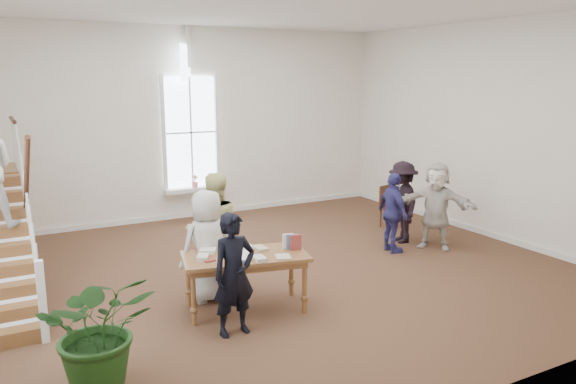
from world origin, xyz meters
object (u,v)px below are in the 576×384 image
woman_cluster_a (393,213)px  woman_cluster_c (436,206)px  person_yellow (214,230)px  floor_plant (100,328)px  elderly_woman (208,246)px  woman_cluster_b (402,202)px  library_table (244,260)px  police_officer (234,274)px  side_chair (389,204)px

woman_cluster_a → woman_cluster_c: bearing=-95.4°
person_yellow → floor_plant: size_ratio=1.39×
elderly_woman → woman_cluster_a: size_ratio=1.10×
woman_cluster_b → woman_cluster_a: bearing=-34.1°
woman_cluster_c → library_table: bearing=-114.8°
police_officer → elderly_woman: bearing=80.5°
police_officer → woman_cluster_b: size_ratio=0.98×
police_officer → woman_cluster_c: woman_cluster_c is taller
elderly_woman → woman_cluster_a: bearing=-177.3°
person_yellow → woman_cluster_a: person_yellow is taller
floor_plant → woman_cluster_b: bearing=22.9°
elderly_woman → police_officer: bearing=80.1°
police_officer → woman_cluster_c: (4.98, 1.61, 0.04)m
woman_cluster_a → side_chair: size_ratio=1.66×
side_chair → police_officer: bearing=-162.2°
side_chair → floor_plant: bearing=-166.2°
elderly_woman → person_yellow: (0.30, 0.50, 0.08)m
woman_cluster_a → woman_cluster_c: 0.93m
elderly_woman → floor_plant: elderly_woman is taller
person_yellow → woman_cluster_b: 4.31m
woman_cluster_b → woman_cluster_c: bearing=43.8°
elderly_woman → woman_cluster_c: bearing=178.9°
police_officer → elderly_woman: elderly_woman is taller
person_yellow → woman_cluster_a: 3.69m
police_officer → woman_cluster_c: size_ratio=0.96×
library_table → woman_cluster_a: size_ratio=1.25×
woman_cluster_c → floor_plant: 7.09m
woman_cluster_b → person_yellow: bearing=-64.2°
woman_cluster_b → library_table: bearing=-50.2°
police_officer → woman_cluster_a: bearing=19.0°
police_officer → elderly_woman: (0.10, 1.25, 0.03)m
elderly_woman → woman_cluster_b: (4.58, 1.01, -0.02)m
police_officer → woman_cluster_b: 5.20m
woman_cluster_a → woman_cluster_b: bearing=-46.0°
side_chair → woman_cluster_c: bearing=-112.3°
woman_cluster_c → side_chair: (0.22, 1.73, -0.34)m
police_officer → woman_cluster_a: 4.46m
person_yellow → woman_cluster_c: size_ratio=1.09×
library_table → woman_cluster_b: (4.25, 1.61, 0.09)m
police_officer → woman_cluster_a: (4.08, 1.81, -0.05)m
library_table → woman_cluster_b: size_ratio=1.16×
person_yellow → woman_cluster_a: bearing=-176.6°
woman_cluster_a → woman_cluster_c: size_ratio=0.90×
woman_cluster_b → woman_cluster_c: (0.30, -0.65, 0.02)m
police_officer → woman_cluster_a: size_ratio=1.06×
police_officer → side_chair: 6.19m
woman_cluster_a → floor_plant: size_ratio=1.16×
side_chair → library_table: bearing=-165.5°
floor_plant → library_table: bearing=27.0°
side_chair → woman_cluster_b: bearing=-130.7°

